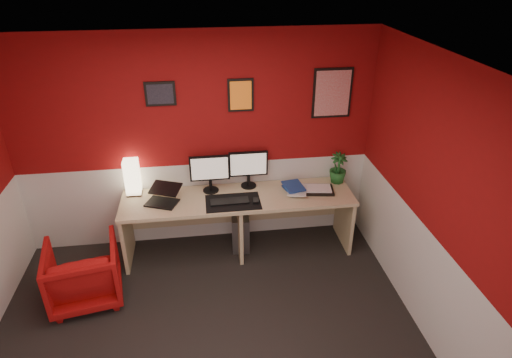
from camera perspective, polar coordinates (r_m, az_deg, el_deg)
name	(u,v)px	position (r m, az deg, el deg)	size (l,w,h in m)	color
ground	(209,347)	(4.25, -6.23, -21.05)	(4.00, 3.50, 0.01)	black
ceiling	(188,73)	(2.88, -8.85, 13.59)	(4.00, 3.50, 0.01)	white
wall_back	(197,144)	(4.94, -7.80, 4.55)	(4.00, 0.01, 2.50)	maroon
wall_right	(443,215)	(3.93, 23.34, -4.34)	(0.01, 3.50, 2.50)	maroon
wainscot_back	(201,201)	(5.28, -7.27, -2.94)	(4.00, 0.01, 1.00)	silver
wainscot_right	(426,284)	(4.35, 21.38, -12.74)	(0.01, 3.50, 1.00)	silver
desk	(239,224)	(5.08, -2.27, -5.89)	(2.60, 0.65, 0.73)	tan
shoji_lamp	(132,178)	(5.04, -15.90, 0.11)	(0.16, 0.16, 0.40)	#FFE5B2
laptop	(161,195)	(4.81, -12.34, -2.04)	(0.33, 0.23, 0.22)	black
monitor_left	(210,168)	(4.89, -6.09, 1.41)	(0.45, 0.06, 0.58)	black
monitor_right	(248,164)	(4.96, -1.00, 1.99)	(0.45, 0.06, 0.58)	black
desk_mat	(233,202)	(4.78, -3.03, -3.05)	(0.60, 0.38, 0.01)	black
keyboard	(230,201)	(4.78, -3.47, -2.94)	(0.42, 0.14, 0.02)	black
mouse	(256,201)	(4.77, -0.01, -2.88)	(0.06, 0.10, 0.03)	black
book_bottom	(286,191)	(4.97, 3.99, -1.63)	(0.20, 0.27, 0.03)	navy
book_middle	(288,189)	(4.96, 4.18, -1.38)	(0.21, 0.29, 0.02)	silver
book_top	(285,188)	(4.95, 3.80, -1.14)	(0.21, 0.28, 0.03)	navy
zen_tray	(318,190)	(5.04, 8.10, -1.41)	(0.35, 0.25, 0.03)	black
potted_plant	(338,168)	(5.20, 10.71, 1.42)	(0.20, 0.20, 0.37)	#19591E
pc_tower	(240,228)	(5.26, -2.08, -6.42)	(0.20, 0.45, 0.45)	#99999E
armchair	(84,273)	(4.79, -21.65, -11.33)	(0.68, 0.70, 0.64)	#B31615
art_left	(160,94)	(4.74, -12.45, 10.85)	(0.32, 0.02, 0.26)	black
art_center	(241,95)	(4.76, -2.02, 10.93)	(0.28, 0.02, 0.36)	orange
art_right	(332,93)	(4.97, 9.97, 11.03)	(0.44, 0.02, 0.56)	red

